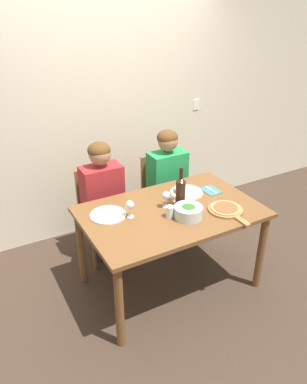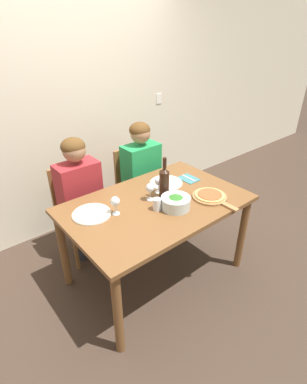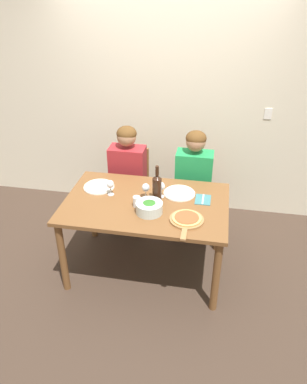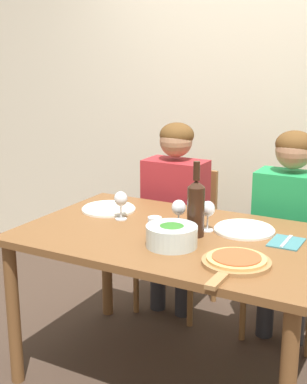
# 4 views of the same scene
# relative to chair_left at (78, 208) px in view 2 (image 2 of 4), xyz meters

# --- Properties ---
(ground_plane) EXTENTS (40.00, 40.00, 0.00)m
(ground_plane) POSITION_rel_chair_left_xyz_m (0.34, -0.78, -0.48)
(ground_plane) COLOR #3D2D23
(back_wall) EXTENTS (10.00, 0.06, 2.70)m
(back_wall) POSITION_rel_chair_left_xyz_m (0.34, 0.50, 0.87)
(back_wall) COLOR beige
(back_wall) RESTS_ON ground
(dining_table) EXTENTS (1.48, 0.95, 0.78)m
(dining_table) POSITION_rel_chair_left_xyz_m (0.34, -0.78, 0.20)
(dining_table) COLOR brown
(dining_table) RESTS_ON ground
(chair_left) EXTENTS (0.42, 0.42, 0.89)m
(chair_left) POSITION_rel_chair_left_xyz_m (0.00, 0.00, 0.00)
(chair_left) COLOR brown
(chair_left) RESTS_ON ground
(chair_right) EXTENTS (0.42, 0.42, 0.89)m
(chair_right) POSITION_rel_chair_left_xyz_m (0.72, 0.00, 0.00)
(chair_right) COLOR brown
(chair_right) RESTS_ON ground
(person_woman) EXTENTS (0.47, 0.51, 1.22)m
(person_woman) POSITION_rel_chair_left_xyz_m (-0.00, -0.11, 0.25)
(person_woman) COLOR #28282D
(person_woman) RESTS_ON ground
(person_man) EXTENTS (0.47, 0.51, 1.22)m
(person_man) POSITION_rel_chair_left_xyz_m (0.72, -0.11, 0.25)
(person_man) COLOR #28282D
(person_man) RESTS_ON ground
(wine_bottle) EXTENTS (0.08, 0.08, 0.36)m
(wine_bottle) POSITION_rel_chair_left_xyz_m (0.44, -0.77, 0.44)
(wine_bottle) COLOR black
(wine_bottle) RESTS_ON dining_table
(broccoli_bowl) EXTENTS (0.23, 0.23, 0.11)m
(broccoli_bowl) POSITION_rel_chair_left_xyz_m (0.40, -0.94, 0.35)
(broccoli_bowl) COLOR silver
(broccoli_bowl) RESTS_ON dining_table
(dinner_plate_left) EXTENTS (0.30, 0.30, 0.02)m
(dinner_plate_left) POSITION_rel_chair_left_xyz_m (-0.16, -0.61, 0.30)
(dinner_plate_left) COLOR silver
(dinner_plate_left) RESTS_ON dining_table
(dinner_plate_right) EXTENTS (0.30, 0.30, 0.02)m
(dinner_plate_right) POSITION_rel_chair_left_xyz_m (0.62, -0.59, 0.30)
(dinner_plate_right) COLOR silver
(dinner_plate_right) RESTS_ON dining_table
(pizza_on_board) EXTENTS (0.29, 0.43, 0.04)m
(pizza_on_board) POSITION_rel_chair_left_xyz_m (0.73, -1.02, 0.31)
(pizza_on_board) COLOR #9E7042
(pizza_on_board) RESTS_ON dining_table
(wine_glass_left) EXTENTS (0.07, 0.07, 0.15)m
(wine_glass_left) POSITION_rel_chair_left_xyz_m (-0.01, -0.72, 0.40)
(wine_glass_left) COLOR silver
(wine_glass_left) RESTS_ON dining_table
(wine_glass_right) EXTENTS (0.07, 0.07, 0.15)m
(wine_glass_right) POSITION_rel_chair_left_xyz_m (0.46, -0.67, 0.40)
(wine_glass_right) COLOR silver
(wine_glass_right) RESTS_ON dining_table
(wine_glass_centre) EXTENTS (0.07, 0.07, 0.15)m
(wine_glass_centre) POSITION_rel_chair_left_xyz_m (0.33, -0.72, 0.40)
(wine_glass_centre) COLOR silver
(wine_glass_centre) RESTS_ON dining_table
(water_tumbler) EXTENTS (0.07, 0.07, 0.10)m
(water_tumbler) POSITION_rel_chair_left_xyz_m (0.28, -0.87, 0.34)
(water_tumbler) COLOR silver
(water_tumbler) RESTS_ON dining_table
(fork_on_napkin) EXTENTS (0.14, 0.18, 0.01)m
(fork_on_napkin) POSITION_rel_chair_left_xyz_m (0.85, -0.66, 0.30)
(fork_on_napkin) COLOR #387075
(fork_on_napkin) RESTS_ON dining_table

